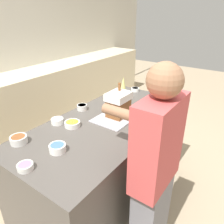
% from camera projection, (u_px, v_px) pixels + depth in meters
% --- Properties ---
extents(ground_plane, '(12.00, 12.00, 0.00)m').
position_uv_depth(ground_plane, '(109.00, 194.00, 2.30)').
color(ground_plane, tan).
extents(back_cabinet_block, '(6.00, 0.60, 0.94)m').
position_uv_depth(back_cabinet_block, '(7.00, 113.00, 3.02)').
color(back_cabinet_block, beige).
rests_on(back_cabinet_block, ground_plane).
extents(kitchen_island, '(1.76, 0.83, 0.88)m').
position_uv_depth(kitchen_island, '(108.00, 161.00, 2.11)').
color(kitchen_island, '#514C47').
rests_on(kitchen_island, ground_plane).
extents(baking_tray, '(0.48, 0.31, 0.01)m').
position_uv_depth(baking_tray, '(118.00, 116.00, 2.00)').
color(baking_tray, '#B2B2BC').
rests_on(baking_tray, kitchen_island).
extents(gingerbread_house, '(0.21, 0.17, 0.29)m').
position_uv_depth(gingerbread_house, '(118.00, 104.00, 1.95)').
color(gingerbread_house, brown).
rests_on(gingerbread_house, baking_tray).
extents(decorative_tree, '(0.12, 0.12, 0.30)m').
position_uv_depth(decorative_tree, '(123.00, 91.00, 2.18)').
color(decorative_tree, '#DBD675').
rests_on(decorative_tree, kitchen_island).
extents(candy_bowl_near_tray_right, '(0.13, 0.13, 0.04)m').
position_uv_depth(candy_bowl_near_tray_right, '(72.00, 124.00, 1.82)').
color(candy_bowl_near_tray_right, white).
rests_on(candy_bowl_near_tray_right, kitchen_island).
extents(candy_bowl_far_right, '(0.12, 0.12, 0.05)m').
position_uv_depth(candy_bowl_far_right, '(58.00, 148.00, 1.50)').
color(candy_bowl_far_right, white).
rests_on(candy_bowl_far_right, kitchen_island).
extents(candy_bowl_center_rear, '(0.12, 0.12, 0.05)m').
position_uv_depth(candy_bowl_center_rear, '(19.00, 139.00, 1.59)').
color(candy_bowl_center_rear, silver).
rests_on(candy_bowl_center_rear, kitchen_island).
extents(candy_bowl_behind_tray, '(0.10, 0.10, 0.04)m').
position_uv_depth(candy_bowl_behind_tray, '(25.00, 166.00, 1.34)').
color(candy_bowl_behind_tray, silver).
rests_on(candy_bowl_behind_tray, kitchen_island).
extents(candy_bowl_far_left, '(0.10, 0.10, 0.05)m').
position_uv_depth(candy_bowl_far_left, '(57.00, 121.00, 1.87)').
color(candy_bowl_far_left, white).
rests_on(candy_bowl_far_left, kitchen_island).
extents(candy_bowl_front_corner, '(0.10, 0.10, 0.05)m').
position_uv_depth(candy_bowl_front_corner, '(82.00, 107.00, 2.12)').
color(candy_bowl_front_corner, silver).
rests_on(candy_bowl_front_corner, kitchen_island).
extents(candy_bowl_beside_tree, '(0.09, 0.09, 0.04)m').
position_uv_depth(candy_bowl_beside_tree, '(135.00, 89.00, 2.60)').
color(candy_bowl_beside_tree, white).
rests_on(candy_bowl_beside_tree, kitchen_island).
extents(person, '(0.40, 0.50, 1.53)m').
position_uv_depth(person, '(154.00, 175.00, 1.42)').
color(person, slate).
rests_on(person, ground_plane).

